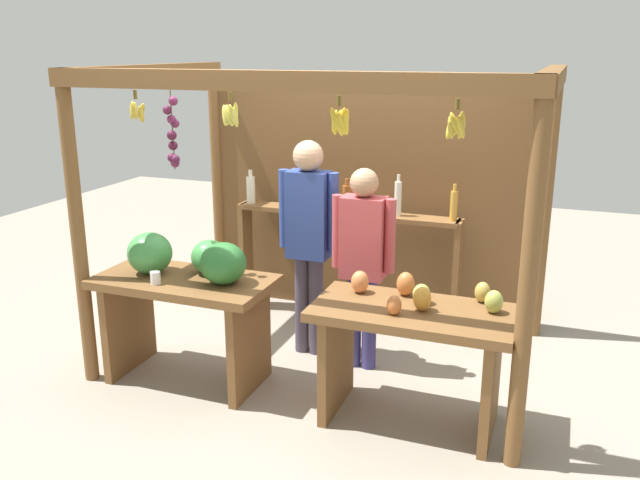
{
  "coord_description": "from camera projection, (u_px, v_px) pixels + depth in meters",
  "views": [
    {
      "loc": [
        1.66,
        -4.6,
        2.35
      ],
      "look_at": [
        0.0,
        -0.2,
        1.0
      ],
      "focal_mm": 37.6,
      "sensor_mm": 36.0,
      "label": 1
    }
  ],
  "objects": [
    {
      "name": "ground_plane",
      "position": [
        329.0,
        354.0,
        5.35
      ],
      "size": [
        12.0,
        12.0,
        0.0
      ],
      "primitive_type": "plane",
      "color": "gray",
      "rests_on": "ground"
    },
    {
      "name": "market_stall",
      "position": [
        347.0,
        182.0,
        5.38
      ],
      "size": [
        3.13,
        2.09,
        2.23
      ],
      "color": "brown",
      "rests_on": "ground"
    },
    {
      "name": "fruit_counter_left",
      "position": [
        188.0,
        286.0,
        4.77
      ],
      "size": [
        1.27,
        0.64,
        1.09
      ],
      "color": "brown",
      "rests_on": "ground"
    },
    {
      "name": "fruit_counter_right",
      "position": [
        413.0,
        337.0,
        4.25
      ],
      "size": [
        1.27,
        0.65,
        0.95
      ],
      "color": "brown",
      "rests_on": "ground"
    },
    {
      "name": "bottle_shelf_unit",
      "position": [
        344.0,
        235.0,
        5.84
      ],
      "size": [
        2.01,
        0.22,
        1.35
      ],
      "color": "brown",
      "rests_on": "ground"
    },
    {
      "name": "vendor_man",
      "position": [
        308.0,
        228.0,
        5.12
      ],
      "size": [
        0.48,
        0.23,
        1.7
      ],
      "rotation": [
        0.0,
        0.0,
        0.07
      ],
      "color": "#483F50",
      "rests_on": "ground"
    },
    {
      "name": "vendor_woman",
      "position": [
        363.0,
        252.0,
        4.91
      ],
      "size": [
        0.48,
        0.21,
        1.54
      ],
      "rotation": [
        0.0,
        0.0,
        -0.11
      ],
      "color": "navy",
      "rests_on": "ground"
    }
  ]
}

